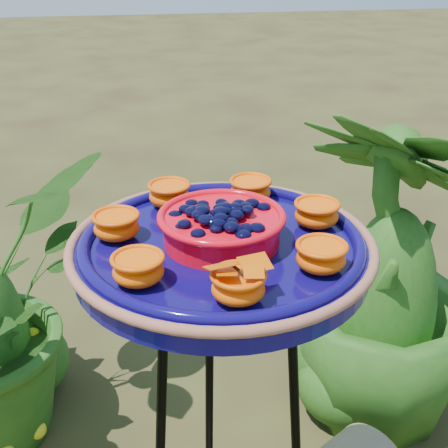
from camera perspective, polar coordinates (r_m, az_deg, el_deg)
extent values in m
torus|color=black|center=(1.01, -0.22, -4.39)|extent=(0.28, 0.28, 0.02)
cylinder|color=black|center=(1.41, -1.35, -17.45)|extent=(0.02, 0.09, 0.92)
cylinder|color=#0C0650|center=(1.00, -0.22, -2.74)|extent=(0.49, 0.49, 0.04)
torus|color=#9C6146|center=(0.99, -0.22, -1.79)|extent=(0.49, 0.49, 0.02)
torus|color=#0C0650|center=(0.98, -0.22, -1.58)|extent=(0.45, 0.45, 0.02)
cylinder|color=red|center=(0.97, -0.22, -0.50)|extent=(0.19, 0.19, 0.05)
torus|color=red|center=(0.96, -0.23, 0.71)|extent=(0.20, 0.20, 0.01)
ellipsoid|color=black|center=(0.96, -0.23, 1.05)|extent=(0.16, 0.16, 0.03)
ellipsoid|color=#FF6A02|center=(1.04, 8.45, 0.74)|extent=(0.07, 0.07, 0.04)
cylinder|color=#FC6805|center=(1.03, 8.52, 1.65)|extent=(0.07, 0.07, 0.01)
ellipsoid|color=#FF6A02|center=(1.12, 2.44, 2.94)|extent=(0.07, 0.07, 0.04)
cylinder|color=#FC6805|center=(1.12, 2.46, 3.80)|extent=(0.07, 0.07, 0.01)
ellipsoid|color=#FF6A02|center=(1.11, -5.00, 2.53)|extent=(0.07, 0.07, 0.04)
cylinder|color=#FC6805|center=(1.10, -5.04, 3.40)|extent=(0.07, 0.07, 0.01)
ellipsoid|color=#FF6A02|center=(1.00, -9.79, -0.35)|extent=(0.07, 0.07, 0.04)
cylinder|color=#FC6805|center=(1.00, -9.87, 0.58)|extent=(0.07, 0.07, 0.01)
ellipsoid|color=#FF6A02|center=(0.88, -7.84, -4.33)|extent=(0.07, 0.07, 0.04)
cylinder|color=#FC6805|center=(0.87, -7.91, -3.29)|extent=(0.07, 0.07, 0.01)
ellipsoid|color=#FF6A02|center=(0.83, 1.31, -5.93)|extent=(0.07, 0.07, 0.04)
cylinder|color=#FC6805|center=(0.82, 1.33, -4.86)|extent=(0.07, 0.07, 0.01)
ellipsoid|color=#FF6A02|center=(0.91, 8.86, -3.18)|extent=(0.07, 0.07, 0.04)
cylinder|color=#FC6805|center=(0.90, 8.94, -2.17)|extent=(0.07, 0.07, 0.01)
cylinder|color=black|center=(0.82, 1.34, -4.23)|extent=(0.02, 0.03, 0.00)
cube|color=orange|center=(0.81, -0.30, -3.83)|extent=(0.05, 0.04, 0.01)
cube|color=orange|center=(0.82, 2.87, -3.59)|extent=(0.05, 0.04, 0.01)
imported|color=#204E15|center=(1.88, 14.99, -4.49)|extent=(0.79, 0.79, 1.00)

